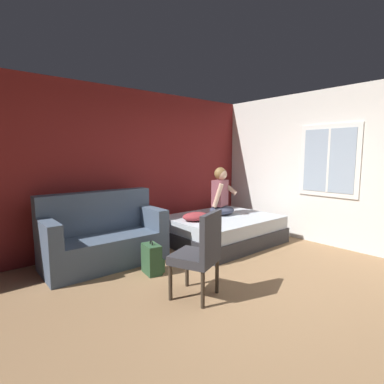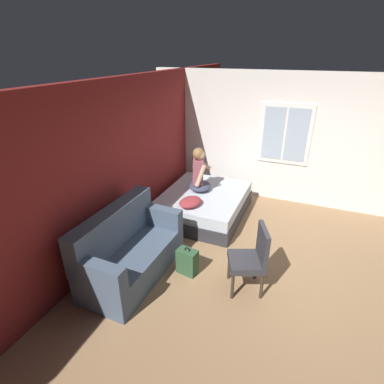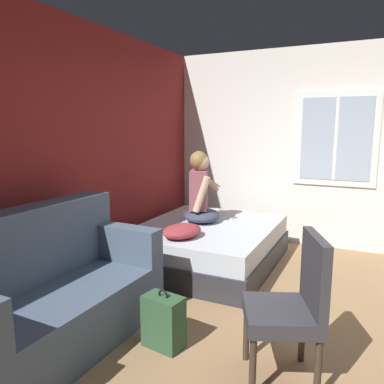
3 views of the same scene
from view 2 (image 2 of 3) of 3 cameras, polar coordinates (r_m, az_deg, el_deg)
name	(u,v)px [view 2 (image 2 of 3)]	position (r m, az deg, el deg)	size (l,w,h in m)	color
ground_plane	(279,271)	(4.90, 16.21, -14.30)	(40.00, 40.00, 0.00)	#93704C
wall_back_accent	(120,164)	(5.08, -13.55, 5.15)	(10.00, 0.16, 2.70)	maroon
wall_side_with_window	(304,142)	(6.63, 20.63, 8.98)	(0.19, 6.67, 2.70)	silver
bed	(204,204)	(6.06, 2.25, -2.25)	(1.89, 1.57, 0.48)	#2D2D33
couch	(129,251)	(4.55, -11.97, -10.92)	(1.72, 0.86, 1.04)	#47566B
side_chair	(252,257)	(4.20, 11.31, -12.04)	(0.60, 0.60, 0.98)	#382D23
person_seated	(199,173)	(5.95, 1.39, 3.59)	(0.64, 0.59, 0.88)	#383D51
backpack	(188,262)	(4.59, -0.84, -13.11)	(0.27, 0.32, 0.46)	#2D5133
throw_pillow	(190,202)	(5.44, -0.32, -1.91)	(0.48, 0.36, 0.14)	#993338
cell_phone	(219,186)	(6.28, 5.12, 1.22)	(0.07, 0.14, 0.01)	#B7B7BC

